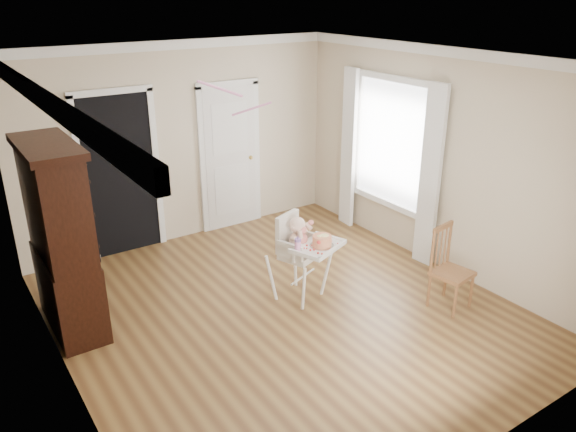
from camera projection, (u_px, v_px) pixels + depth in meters
floor at (285, 312)px, 6.18m from camera, size 5.00×5.00×0.00m
ceiling at (285, 59)px, 5.16m from camera, size 5.00×5.00×0.00m
wall_back at (183, 143)px, 7.59m from camera, size 4.50×0.00×4.50m
wall_left at (53, 251)px, 4.51m from camera, size 0.00×5.00×5.00m
wall_right at (439, 161)px, 6.83m from camera, size 0.00×5.00×5.00m
crown_molding at (285, 66)px, 5.18m from camera, size 4.50×5.00×0.12m
doorway at (120, 172)px, 7.20m from camera, size 1.06×0.05×2.22m
closet_door at (230, 159)px, 8.05m from camera, size 0.96×0.09×2.13m
window_right at (388, 152)px, 7.43m from camera, size 0.13×1.84×2.30m
high_chair at (300, 247)px, 6.24m from camera, size 0.79×0.88×1.02m
baby at (298, 236)px, 6.20m from camera, size 0.33×0.24×0.43m
cake at (322, 241)px, 6.07m from camera, size 0.27×0.27×0.13m
sippy_cup at (298, 244)px, 5.97m from camera, size 0.07×0.07×0.17m
china_cabinet at (62, 240)px, 5.56m from camera, size 0.52×1.18×1.98m
dining_chair at (450, 270)px, 6.14m from camera, size 0.44×0.44×0.94m
streamer at (220, 89)px, 5.67m from camera, size 0.34×0.39×0.15m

